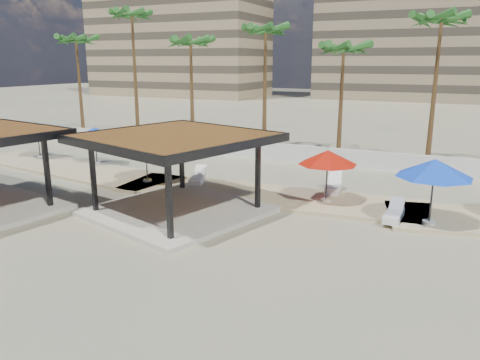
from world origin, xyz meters
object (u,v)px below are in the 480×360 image
(pavilion_central, at_px, (176,166))
(umbrella_a, at_px, (95,132))
(lounger_c, at_px, (333,187))
(umbrella_c, at_px, (328,158))
(lounger_b, at_px, (394,215))
(lounger_a, at_px, (198,178))

(pavilion_central, bearing_deg, umbrella_a, 165.25)
(umbrella_a, relative_size, lounger_c, 1.45)
(umbrella_c, xyz_separation_m, lounger_b, (3.38, -1.24, -2.02))
(pavilion_central, distance_m, lounger_a, 5.47)
(umbrella_c, xyz_separation_m, lounger_c, (-0.18, 2.17, -1.99))
(umbrella_c, bearing_deg, lounger_b, -20.14)
(pavilion_central, relative_size, umbrella_c, 2.39)
(umbrella_c, bearing_deg, lounger_a, 174.92)
(umbrella_c, distance_m, lounger_b, 4.13)
(umbrella_a, relative_size, umbrella_c, 0.89)
(umbrella_a, bearing_deg, lounger_a, -9.32)
(pavilion_central, bearing_deg, lounger_b, 33.74)
(lounger_b, bearing_deg, lounger_c, 47.87)
(pavilion_central, height_order, lounger_b, pavilion_central)
(lounger_b, bearing_deg, lounger_a, 81.71)
(umbrella_a, height_order, lounger_b, umbrella_a)
(umbrella_a, bearing_deg, lounger_b, -9.63)
(pavilion_central, bearing_deg, lounger_a, 125.88)
(pavilion_central, relative_size, lounger_a, 4.14)
(lounger_a, height_order, lounger_c, lounger_c)
(umbrella_c, height_order, lounger_b, umbrella_c)
(umbrella_c, distance_m, lounger_c, 2.95)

